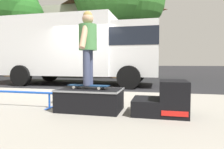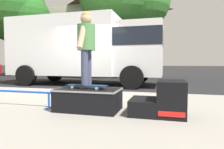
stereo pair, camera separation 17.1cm
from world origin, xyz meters
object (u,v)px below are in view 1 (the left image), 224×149
at_px(skateboard, 88,86).
at_px(skater_kid, 88,42).
at_px(grind_rail, 17,95).
at_px(street_tree_main, 9,11).
at_px(skate_box, 90,99).
at_px(kicker_ramp, 165,100).
at_px(box_truck, 82,48).

xyz_separation_m(skateboard, skater_kid, (0.00, -0.00, 0.80)).
xyz_separation_m(grind_rail, street_tree_main, (-7.94, 9.41, 4.46)).
relative_size(skate_box, kicker_ramp, 1.29).
bearing_deg(skate_box, grind_rail, -179.65).
height_order(grind_rail, skateboard, skateboard).
bearing_deg(skater_kid, grind_rail, -179.24).
distance_m(skateboard, street_tree_main, 13.97).
bearing_deg(skateboard, street_tree_main, 135.13).
distance_m(grind_rail, skateboard, 1.51).
bearing_deg(grind_rail, kicker_ramp, 0.18).
relative_size(kicker_ramp, grind_rail, 0.57).
xyz_separation_m(skate_box, skateboard, (-0.04, 0.01, 0.24)).
xyz_separation_m(grind_rail, skater_kid, (1.49, 0.02, 1.02)).
xyz_separation_m(skater_kid, box_truck, (-2.16, 5.26, 0.32)).
relative_size(grind_rail, street_tree_main, 0.21).
relative_size(grind_rail, skateboard, 1.99).
xyz_separation_m(grind_rail, skateboard, (1.49, 0.02, 0.22)).
distance_m(skateboard, skater_kid, 0.80).
height_order(kicker_ramp, skater_kid, skater_kid).
xyz_separation_m(kicker_ramp, street_tree_main, (-10.80, 9.40, 4.46)).
relative_size(skate_box, skateboard, 1.45).
bearing_deg(street_tree_main, kicker_ramp, -41.04).
relative_size(kicker_ramp, skater_kid, 0.67).
height_order(kicker_ramp, street_tree_main, street_tree_main).
height_order(skateboard, box_truck, box_truck).
bearing_deg(skateboard, grind_rail, -179.24).
bearing_deg(box_truck, grind_rail, -82.76).
height_order(skate_box, street_tree_main, street_tree_main).
bearing_deg(grind_rail, street_tree_main, 130.15).
height_order(skateboard, skater_kid, skater_kid).
relative_size(kicker_ramp, skateboard, 1.13).
bearing_deg(kicker_ramp, skateboard, 179.55).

